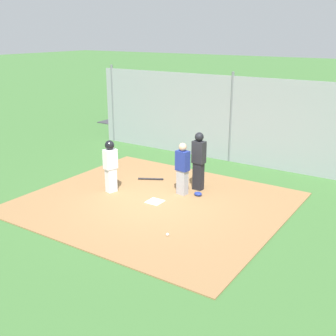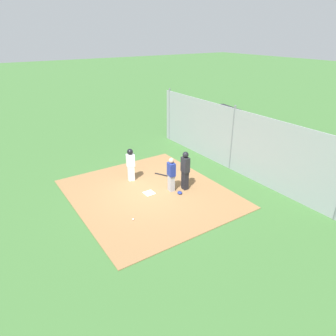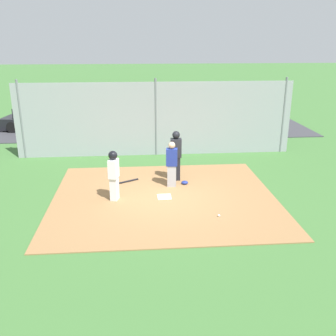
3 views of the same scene
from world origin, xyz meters
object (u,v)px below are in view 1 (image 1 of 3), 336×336
object	(u,v)px
runner	(110,163)
parked_car_dark	(170,109)
catcher	(183,168)
baseball	(168,234)
home_plate	(155,202)
baseball_bat	(151,179)
catcher_mask	(198,194)
umpire	(199,160)

from	to	relation	value
runner	parked_car_dark	world-z (taller)	runner
catcher	runner	world-z (taller)	runner
runner	baseball	xyz separation A→B (m)	(-3.07, 1.52, -0.88)
home_plate	parked_car_dark	world-z (taller)	parked_car_dark
catcher	baseball_bat	world-z (taller)	catcher
catcher_mask	baseball	xyz separation A→B (m)	(-0.67, 2.68, -0.02)
catcher	parked_car_dark	bearing A→B (deg)	-137.47
catcher	parked_car_dark	xyz separation A→B (m)	(6.53, -9.30, -0.24)
umpire	baseball_bat	bearing A→B (deg)	-84.90
umpire	parked_car_dark	distance (m)	11.00
catcher_mask	parked_car_dark	xyz separation A→B (m)	(7.01, -9.17, 0.52)
home_plate	runner	size ratio (longest dim) A/B	0.27
runner	parked_car_dark	distance (m)	11.31
runner	baseball_bat	distance (m)	1.82
catcher_mask	baseball	distance (m)	2.76
catcher	runner	bearing A→B (deg)	-54.61
catcher_mask	baseball_bat	bearing A→B (deg)	-10.66
baseball	parked_car_dark	world-z (taller)	parked_car_dark
home_plate	parked_car_dark	size ratio (longest dim) A/B	0.10
catcher	parked_car_dark	world-z (taller)	catcher
baseball	home_plate	bearing A→B (deg)	-46.90
parked_car_dark	umpire	bearing A→B (deg)	-43.83
home_plate	parked_car_dark	bearing A→B (deg)	-58.87
catcher	umpire	size ratio (longest dim) A/B	0.88
baseball	runner	bearing A→B (deg)	-26.35
catcher_mask	umpire	bearing A→B (deg)	-60.60
home_plate	baseball_bat	xyz separation A→B (m)	(1.21, -1.48, 0.02)
baseball	catcher_mask	bearing A→B (deg)	-76.00
catcher	runner	size ratio (longest dim) A/B	0.98
home_plate	runner	distance (m)	1.84
runner	baseball	bearing A→B (deg)	-10.99
catcher	parked_car_dark	size ratio (longest dim) A/B	0.36
runner	umpire	bearing A→B (deg)	52.75
catcher_mask	home_plate	bearing A→B (deg)	53.74
home_plate	runner	world-z (taller)	runner
umpire	baseball_bat	xyz separation A→B (m)	(1.75, 0.10, -0.94)
baseball_bat	umpire	bearing A→B (deg)	154.04
runner	parked_car_dark	xyz separation A→B (m)	(4.60, -10.32, -0.34)
parked_car_dark	baseball	bearing A→B (deg)	-48.68
baseball_bat	baseball	xyz separation A→B (m)	(-2.68, 3.06, 0.01)
umpire	runner	bearing A→B (deg)	-50.65
home_plate	baseball	distance (m)	2.16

